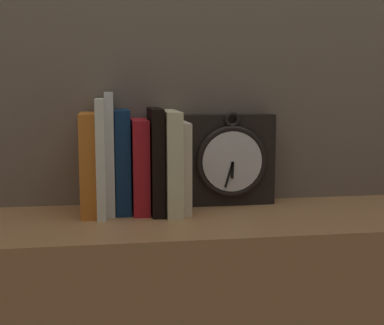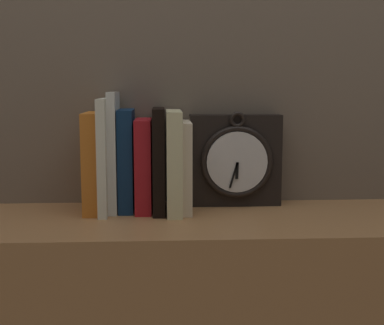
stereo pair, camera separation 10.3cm
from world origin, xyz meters
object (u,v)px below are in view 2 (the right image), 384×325
at_px(book_slot1_white, 105,156).
at_px(book_slot7_cream, 186,166).
at_px(book_slot4_red, 144,165).
at_px(book_slot2_white, 114,152).
at_px(clock, 235,160).
at_px(book_slot0_orange, 93,162).
at_px(book_slot6_cream, 174,161).
at_px(book_slot5_black, 159,160).
at_px(book_slot3_navy, 127,160).

distance_m(book_slot1_white, book_slot7_cream, 0.17).
bearing_deg(book_slot4_red, book_slot2_white, 176.10).
relative_size(clock, book_slot0_orange, 1.00).
relative_size(clock, book_slot6_cream, 0.98).
height_order(book_slot5_black, book_slot7_cream, book_slot5_black).
relative_size(clock, book_slot4_red, 1.08).
relative_size(book_slot3_navy, book_slot4_red, 1.10).
distance_m(book_slot4_red, book_slot6_cream, 0.06).
bearing_deg(book_slot0_orange, book_slot4_red, 1.21).
bearing_deg(book_slot2_white, book_slot4_red, -3.90).
height_order(book_slot3_navy, book_slot7_cream, book_slot3_navy).
bearing_deg(book_slot5_black, book_slot1_white, -179.03).
relative_size(book_slot2_white, book_slot3_navy, 1.17).
bearing_deg(book_slot1_white, book_slot2_white, 37.13).
xyz_separation_m(book_slot0_orange, book_slot7_cream, (0.19, -0.00, -0.01)).
xyz_separation_m(book_slot3_navy, book_slot7_cream, (0.12, -0.01, -0.01)).
height_order(book_slot2_white, book_slot7_cream, book_slot2_white).
bearing_deg(book_slot6_cream, book_slot4_red, 167.39).
bearing_deg(book_slot0_orange, book_slot7_cream, -0.73).
bearing_deg(book_slot4_red, book_slot6_cream, -12.61).
bearing_deg(clock, book_slot3_navy, -172.70).
bearing_deg(book_slot7_cream, book_slot1_white, -178.46).
height_order(book_slot4_red, book_slot6_cream, book_slot6_cream).
distance_m(clock, book_slot4_red, 0.20).
distance_m(book_slot1_white, book_slot6_cream, 0.14).
bearing_deg(book_slot0_orange, book_slot6_cream, -4.08).
height_order(clock, book_slot2_white, book_slot2_white).
bearing_deg(book_slot7_cream, book_slot4_red, 176.99).
height_order(book_slot0_orange, book_slot6_cream, book_slot6_cream).
bearing_deg(book_slot1_white, book_slot3_navy, 19.34).
xyz_separation_m(clock, book_slot1_white, (-0.27, -0.04, 0.02)).
bearing_deg(book_slot3_navy, book_slot1_white, -160.66).
height_order(book_slot1_white, book_slot5_black, book_slot1_white).
height_order(book_slot5_black, book_slot6_cream, book_slot5_black).
relative_size(book_slot0_orange, book_slot7_cream, 1.10).
height_order(book_slot1_white, book_slot4_red, book_slot1_white).
bearing_deg(book_slot2_white, book_slot5_black, -7.00).
xyz_separation_m(clock, book_slot7_cream, (-0.11, -0.04, -0.01)).
relative_size(book_slot0_orange, book_slot3_navy, 0.97).
bearing_deg(book_slot1_white, clock, 9.25).
height_order(book_slot3_navy, book_slot4_red, book_slot3_navy).
distance_m(clock, book_slot0_orange, 0.30).
xyz_separation_m(clock, book_slot6_cream, (-0.13, -0.05, 0.01)).
bearing_deg(book_slot6_cream, book_slot3_navy, 168.48).
bearing_deg(book_slot3_navy, book_slot2_white, -175.91).
distance_m(book_slot2_white, book_slot4_red, 0.07).
bearing_deg(book_slot0_orange, book_slot3_navy, 6.88).
bearing_deg(book_slot6_cream, book_slot2_white, 171.63).
bearing_deg(book_slot7_cream, book_slot3_navy, 175.09).
relative_size(book_slot0_orange, book_slot6_cream, 0.98).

